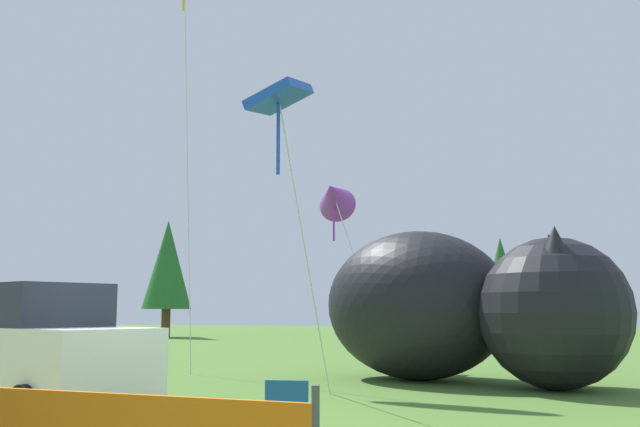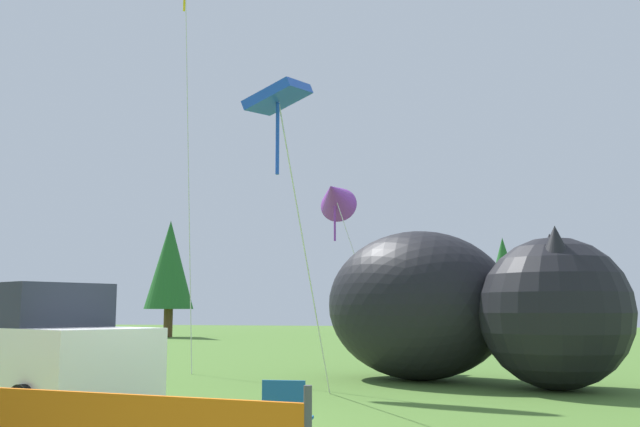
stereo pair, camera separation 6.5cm
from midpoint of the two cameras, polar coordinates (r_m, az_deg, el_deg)
The scene contains 8 objects.
parked_car at distance 11.69m, azimuth -21.81°, elevation -10.15°, with size 4.53×3.34×1.97m.
folding_chair at distance 7.58m, azimuth -2.48°, elevation -15.72°, with size 0.51×0.51×0.88m.
inflatable_cat at distance 16.09m, azimuth 11.10°, elevation -7.63°, with size 7.17×5.38×3.38m.
kite_purple_delta at distance 20.33m, azimuth 1.28°, elevation 1.42°, with size 2.50×2.61×5.51m.
kite_blue_box at distance 11.94m, azimuth -3.18°, elevation 8.86°, with size 1.04×3.19×5.36m.
horizon_tree_west at distance 42.63m, azimuth -11.89°, elevation -4.05°, with size 2.84×2.84×6.79m.
horizon_tree_mid at distance 46.82m, azimuth 5.03°, elevation -5.22°, with size 2.44×2.44×5.83m.
horizon_tree_northeast at distance 40.68m, azimuth 14.51°, elevation -4.87°, with size 2.33×2.33×5.56m.
Camera 2 is at (4.81, -8.76, 1.59)m, focal length 40.00 mm.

